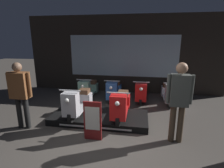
% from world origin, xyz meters
% --- Properties ---
extents(ground_plane, '(30.00, 30.00, 0.00)m').
position_xyz_m(ground_plane, '(0.00, 0.00, 0.00)').
color(ground_plane, '#423D38').
extents(shop_wall_back, '(8.19, 0.09, 3.20)m').
position_xyz_m(shop_wall_back, '(0.00, 4.14, 1.60)').
color(shop_wall_back, '#28231E').
rests_on(shop_wall_back, ground_plane).
extents(display_platform, '(2.68, 1.14, 0.18)m').
position_xyz_m(display_platform, '(-0.33, 1.23, 0.09)').
color(display_platform, black).
rests_on(display_platform, ground_plane).
extents(scooter_display_left, '(0.55, 1.53, 0.86)m').
position_xyz_m(scooter_display_left, '(-0.93, 1.20, 0.52)').
color(scooter_display_left, black).
rests_on(scooter_display_left, display_platform).
extents(scooter_display_right, '(0.55, 1.53, 0.86)m').
position_xyz_m(scooter_display_right, '(0.28, 1.20, 0.52)').
color(scooter_display_right, black).
rests_on(scooter_display_right, display_platform).
extents(scooter_backrow_0, '(0.55, 1.53, 0.86)m').
position_xyz_m(scooter_backrow_0, '(-1.21, 3.10, 0.34)').
color(scooter_backrow_0, black).
rests_on(scooter_backrow_0, ground_plane).
extents(scooter_backrow_1, '(0.55, 1.53, 0.86)m').
position_xyz_m(scooter_backrow_1, '(-0.20, 3.10, 0.34)').
color(scooter_backrow_1, black).
rests_on(scooter_backrow_1, ground_plane).
extents(scooter_backrow_2, '(0.55, 1.53, 0.86)m').
position_xyz_m(scooter_backrow_2, '(0.80, 3.10, 0.34)').
color(scooter_backrow_2, black).
rests_on(scooter_backrow_2, ground_plane).
extents(scooter_backrow_3, '(0.55, 1.53, 0.86)m').
position_xyz_m(scooter_backrow_3, '(1.80, 3.10, 0.34)').
color(scooter_backrow_3, black).
rests_on(scooter_backrow_3, ground_plane).
extents(person_left_browsing, '(0.62, 0.26, 1.71)m').
position_xyz_m(person_left_browsing, '(-2.15, 0.50, 1.02)').
color(person_left_browsing, black).
rests_on(person_left_browsing, ground_plane).
extents(person_right_browsing, '(0.54, 0.23, 1.79)m').
position_xyz_m(person_right_browsing, '(1.60, 0.50, 1.05)').
color(person_right_browsing, '#473828').
rests_on(person_right_browsing, ground_plane).
extents(price_sign_board, '(0.41, 0.04, 0.92)m').
position_xyz_m(price_sign_board, '(-0.25, 0.26, 0.47)').
color(price_sign_board, maroon).
rests_on(price_sign_board, ground_plane).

